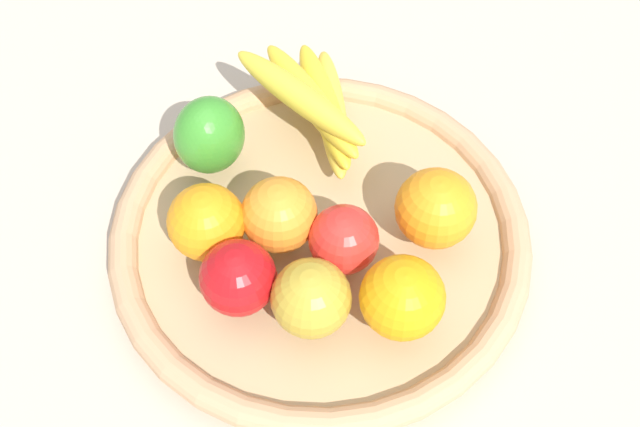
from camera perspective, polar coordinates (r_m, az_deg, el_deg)
name	(u,v)px	position (r m, az deg, el deg)	size (l,w,h in m)	color
ground_plane	(320,247)	(0.79, 0.00, -2.52)	(2.40, 2.40, 0.00)	#BEAE9B
basket	(320,236)	(0.78, 0.00, -1.71)	(0.43, 0.43, 0.04)	tan
apple_0	(344,239)	(0.71, 1.80, -1.96)	(0.07, 0.07, 0.07)	red
banana_bunch	(317,103)	(0.81, -0.26, 8.33)	(0.19, 0.15, 0.07)	yellow
apple_2	(311,298)	(0.67, -0.67, -6.40)	(0.07, 0.07, 0.07)	gold
orange_3	(206,222)	(0.72, -8.54, -0.65)	(0.08, 0.08, 0.08)	orange
orange_2	(436,208)	(0.73, 8.70, 0.39)	(0.08, 0.08, 0.08)	orange
orange_1	(402,298)	(0.68, 6.21, -6.32)	(0.08, 0.08, 0.08)	orange
bell_pepper	(209,135)	(0.78, -8.32, 5.85)	(0.08, 0.07, 0.09)	#3A8F2B
orange_0	(279,215)	(0.72, -3.09, -0.09)	(0.07, 0.07, 0.07)	orange
apple_1	(239,279)	(0.69, -6.11, -4.90)	(0.07, 0.07, 0.07)	red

